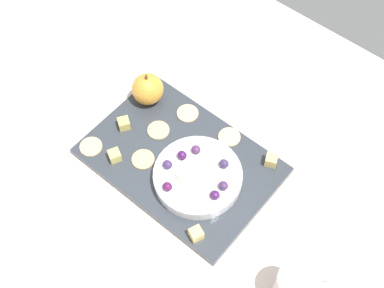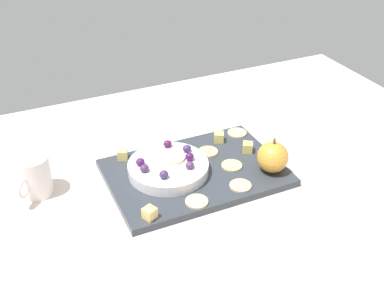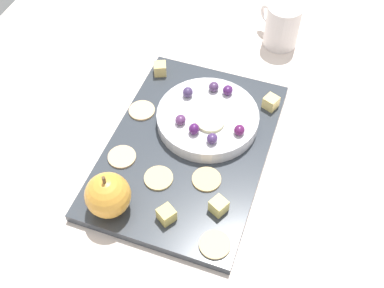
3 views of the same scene
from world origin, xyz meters
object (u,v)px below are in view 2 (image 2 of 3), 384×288
(platter, at_px, (195,173))
(apple_whole, at_px, (273,157))
(serving_dish, at_px, (168,168))
(cracker_0, at_px, (197,201))
(cracker_2, at_px, (232,166))
(cracker_4, at_px, (237,133))
(cheese_cube_2, at_px, (219,137))
(grape_3, at_px, (191,156))
(grape_2, at_px, (164,174))
(grape_4, at_px, (168,144))
(grape_0, at_px, (189,164))
(grape_6, at_px, (144,168))
(cracker_1, at_px, (240,186))
(cracker_3, at_px, (208,152))
(apple_slice_0, at_px, (174,158))
(cheese_cube_3, at_px, (150,213))
(cheese_cube_1, at_px, (248,147))
(grape_5, at_px, (187,148))
(cheese_cube_0, at_px, (122,154))
(cup, at_px, (34,176))
(grape_1, at_px, (140,162))

(platter, distance_m, apple_whole, 0.17)
(serving_dish, xyz_separation_m, cracker_0, (0.01, -0.12, -0.01))
(cracker_2, bearing_deg, cracker_0, -146.69)
(cracker_4, bearing_deg, cheese_cube_2, -167.51)
(apple_whole, xyz_separation_m, grape_3, (-0.16, 0.08, -0.00))
(platter, bearing_deg, cheese_cube_2, 39.70)
(grape_2, height_order, grape_4, grape_2)
(serving_dish, height_order, grape_0, grape_0)
(grape_3, relative_size, grape_6, 1.00)
(grape_4, bearing_deg, cracker_1, -61.16)
(cracker_3, height_order, grape_3, grape_3)
(cracker_3, distance_m, grape_6, 0.18)
(platter, distance_m, grape_4, 0.09)
(cracker_0, bearing_deg, cracker_4, 44.61)
(cracker_0, bearing_deg, apple_slice_0, 88.05)
(cheese_cube_3, bearing_deg, grape_4, 58.74)
(grape_0, bearing_deg, grape_3, 56.75)
(cracker_2, distance_m, grape_6, 0.20)
(grape_0, relative_size, grape_2, 1.00)
(cheese_cube_3, bearing_deg, grape_0, 36.35)
(grape_4, distance_m, apple_slice_0, 0.05)
(cheese_cube_1, xyz_separation_m, grape_6, (-0.25, -0.01, 0.02))
(cheese_cube_2, height_order, grape_5, grape_5)
(grape_5, bearing_deg, cheese_cube_3, -134.06)
(cheese_cube_0, xyz_separation_m, cracker_1, (0.19, -0.20, -0.01))
(cracker_3, height_order, cup, cup)
(platter, height_order, cheese_cube_3, cheese_cube_3)
(grape_6, bearing_deg, grape_4, 40.89)
(apple_whole, distance_m, grape_4, 0.23)
(platter, relative_size, cracker_0, 8.16)
(platter, xyz_separation_m, serving_dish, (-0.06, 0.01, 0.02))
(grape_1, height_order, grape_2, grape_2)
(serving_dish, xyz_separation_m, grape_5, (0.06, 0.03, 0.02))
(platter, xyz_separation_m, cracker_3, (0.06, 0.05, 0.01))
(grape_0, relative_size, grape_1, 1.00)
(serving_dish, distance_m, cracker_1, 0.16)
(platter, distance_m, cup, 0.34)
(cracker_4, bearing_deg, grape_3, -151.25)
(cheese_cube_2, height_order, grape_6, grape_6)
(cracker_0, height_order, grape_6, grape_6)
(cracker_0, relative_size, cracker_2, 1.00)
(cracker_4, distance_m, grape_2, 0.28)
(cheese_cube_0, height_order, grape_6, grape_6)
(serving_dish, height_order, cracker_4, serving_dish)
(apple_whole, distance_m, grape_1, 0.28)
(grape_1, xyz_separation_m, grape_3, (0.11, -0.03, 0.00))
(grape_4, bearing_deg, grape_3, -68.98)
(apple_slice_0, bearing_deg, platter, -31.80)
(serving_dish, bearing_deg, grape_3, -9.37)
(grape_0, relative_size, grape_4, 1.00)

